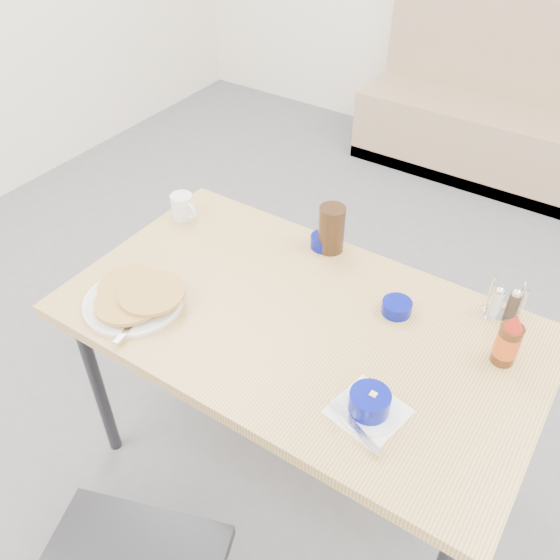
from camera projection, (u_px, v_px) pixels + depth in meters
The scene contains 12 objects.
ground at pixel (257, 515), 2.08m from camera, with size 6.00×6.00×0.00m, color slate.
booth_bench at pixel (518, 124), 3.61m from camera, with size 1.90×0.56×1.22m.
dining_table at pixel (299, 333), 1.78m from camera, with size 1.40×0.80×0.76m.
pancake_plate at pixel (135, 298), 1.78m from camera, with size 0.30×0.31×0.05m.
coffee_mug at pixel (183, 206), 2.11m from camera, with size 0.12×0.08×0.09m.
grits_setting at pixel (369, 405), 1.46m from camera, with size 0.20×0.21×0.07m.
creamer_bowl at pixel (324, 241), 1.99m from camera, with size 0.09×0.09×0.04m.
butter_bowl at pixel (397, 307), 1.75m from camera, with size 0.09×0.09×0.04m.
amber_tumbler at pixel (331, 229), 1.94m from camera, with size 0.09×0.09×0.16m, color black.
condiment_caddy at pixel (504, 304), 1.72m from camera, with size 0.12×0.09×0.12m.
syrup_bottle at pixel (508, 342), 1.57m from camera, with size 0.06×0.06×0.17m.
sugar_wrapper at pixel (150, 278), 1.88m from camera, with size 0.04×0.03×0.00m, color #F05059.
Camera 1 is at (0.64, -0.82, 1.98)m, focal length 38.00 mm.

